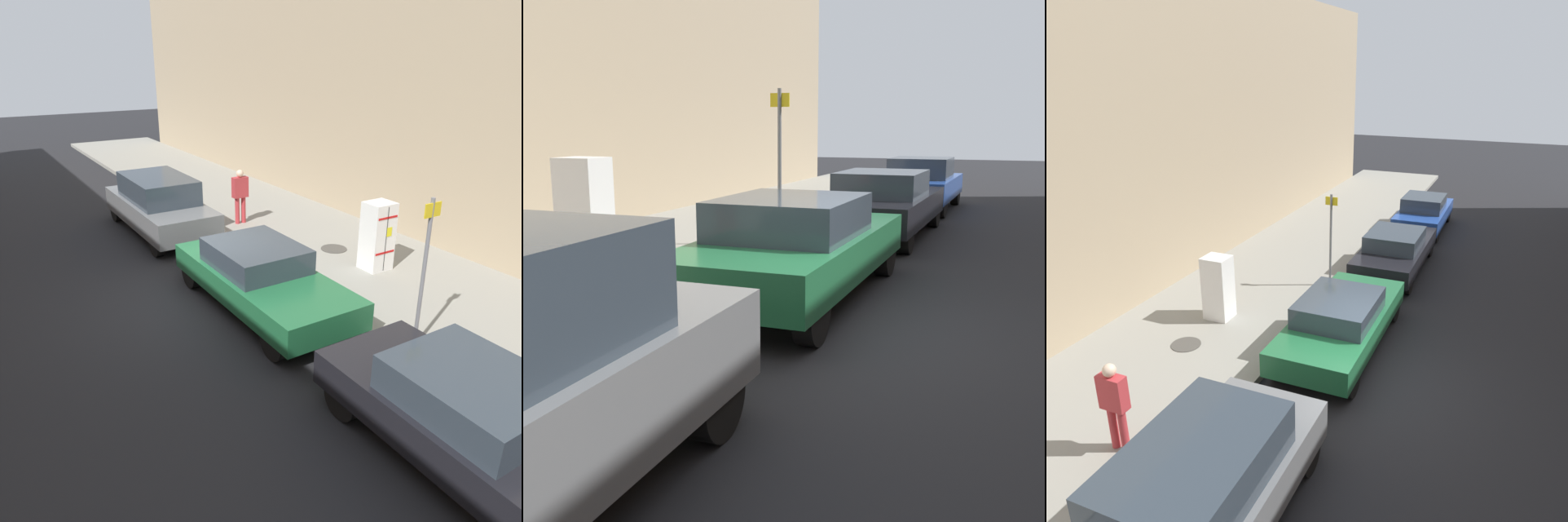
% 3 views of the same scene
% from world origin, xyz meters
% --- Properties ---
extents(ground_plane, '(80.00, 80.00, 0.00)m').
position_xyz_m(ground_plane, '(0.00, 0.00, 0.00)').
color(ground_plane, black).
extents(sidewalk_slab, '(4.68, 44.00, 0.17)m').
position_xyz_m(sidewalk_slab, '(-4.59, 0.00, 0.08)').
color(sidewalk_slab, gray).
rests_on(sidewalk_slab, ground).
extents(building_facade_near, '(1.88, 39.60, 8.94)m').
position_xyz_m(building_facade_near, '(-7.86, 0.00, 4.47)').
color(building_facade_near, tan).
rests_on(building_facade_near, ground).
extents(discarded_refrigerator, '(0.66, 0.60, 1.67)m').
position_xyz_m(discarded_refrigerator, '(-4.48, 1.11, 1.00)').
color(discarded_refrigerator, white).
rests_on(discarded_refrigerator, sidewalk_slab).
extents(manhole_cover, '(0.70, 0.70, 0.02)m').
position_xyz_m(manhole_cover, '(-4.45, -0.44, 0.17)').
color(manhole_cover, '#47443F').
rests_on(manhole_cover, sidewalk_slab).
extents(street_sign_post, '(0.36, 0.07, 2.77)m').
position_xyz_m(street_sign_post, '(-2.56, 4.19, 1.71)').
color(street_sign_post, slate).
rests_on(street_sign_post, sidewalk_slab).
extents(pedestrian_walking_far, '(0.48, 0.22, 1.67)m').
position_xyz_m(pedestrian_walking_far, '(-3.42, -3.76, 1.13)').
color(pedestrian_walking_far, '#B73338').
rests_on(pedestrian_walking_far, sidewalk_slab).
extents(parked_suv_gray, '(1.89, 4.80, 1.73)m').
position_xyz_m(parked_suv_gray, '(-1.15, -4.67, 0.88)').
color(parked_suv_gray, slate).
rests_on(parked_suv_gray, ground).
extents(parked_sedan_green, '(1.89, 4.74, 1.39)m').
position_xyz_m(parked_sedan_green, '(-1.15, 1.15, 0.73)').
color(parked_sedan_green, '#1E6038').
rests_on(parked_sedan_green, ground).
extents(parked_sedan_dark, '(1.85, 4.61, 1.38)m').
position_xyz_m(parked_sedan_dark, '(-1.15, 6.50, 0.71)').
color(parked_sedan_dark, black).
rests_on(parked_sedan_dark, ground).
extents(parked_hatchback_blue, '(1.76, 4.17, 1.44)m').
position_xyz_m(parked_hatchback_blue, '(-1.15, 11.34, 0.74)').
color(parked_hatchback_blue, '#23479E').
rests_on(parked_hatchback_blue, ground).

